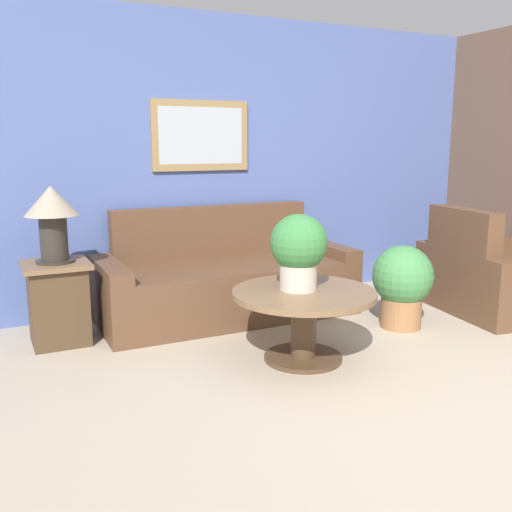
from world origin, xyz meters
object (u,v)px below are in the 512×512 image
at_px(coffee_table, 304,310).
at_px(table_lamp, 52,213).
at_px(potted_plant_on_table, 299,248).
at_px(armchair, 496,278).
at_px(potted_plant_floor, 402,282).
at_px(side_table, 58,302).
at_px(couch_main, 226,282).

relative_size(coffee_table, table_lamp, 1.75).
relative_size(coffee_table, potted_plant_on_table, 1.89).
distance_m(armchair, potted_plant_floor, 1.08).
xyz_separation_m(coffee_table, side_table, (-1.47, 1.10, -0.04)).
height_order(table_lamp, potted_plant_on_table, table_lamp).
relative_size(coffee_table, side_table, 1.59).
xyz_separation_m(coffee_table, potted_plant_floor, (1.08, 0.27, 0.02)).
bearing_deg(potted_plant_on_table, table_lamp, 143.71).
height_order(coffee_table, table_lamp, table_lamp).
relative_size(table_lamp, potted_plant_on_table, 1.08).
bearing_deg(side_table, coffee_table, -36.96).
height_order(potted_plant_on_table, potted_plant_floor, potted_plant_on_table).
distance_m(side_table, potted_plant_on_table, 1.85).
height_order(table_lamp, potted_plant_floor, table_lamp).
relative_size(side_table, table_lamp, 1.10).
distance_m(coffee_table, potted_plant_on_table, 0.43).
relative_size(armchair, potted_plant_floor, 1.88).
relative_size(armchair, side_table, 2.06).
bearing_deg(couch_main, potted_plant_floor, -38.78).
distance_m(couch_main, potted_plant_on_table, 1.25).
xyz_separation_m(couch_main, armchair, (2.23, -0.91, -0.01)).
xyz_separation_m(coffee_table, potted_plant_on_table, (-0.02, 0.04, 0.42)).
height_order(armchair, table_lamp, table_lamp).
relative_size(potted_plant_on_table, potted_plant_floor, 0.77).
height_order(armchair, potted_plant_on_table, potted_plant_on_table).
xyz_separation_m(couch_main, potted_plant_on_table, (0.05, -1.15, 0.48)).
bearing_deg(coffee_table, side_table, 143.04).
bearing_deg(couch_main, armchair, -22.32).
height_order(armchair, side_table, armchair).
relative_size(couch_main, side_table, 3.52).
relative_size(couch_main, potted_plant_on_table, 4.19).
distance_m(coffee_table, table_lamp, 1.94).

